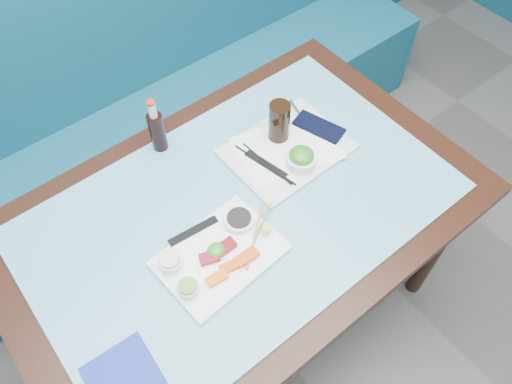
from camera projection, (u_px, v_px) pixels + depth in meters
booth_bench at (124, 130)px, 2.15m from camera, size 3.00×0.56×1.17m
dining_table at (241, 224)px, 1.53m from camera, size 1.40×0.90×0.75m
glass_top at (241, 209)px, 1.46m from camera, size 1.22×0.76×0.01m
sashimi_plate at (220, 256)px, 1.36m from camera, size 0.34×0.26×0.02m
salmon_left at (217, 278)px, 1.30m from camera, size 0.06×0.04×0.01m
salmon_mid at (231, 266)px, 1.32m from camera, size 0.06×0.04×0.01m
salmon_right at (247, 257)px, 1.34m from camera, size 0.07×0.03×0.02m
tuna_left at (209, 258)px, 1.34m from camera, size 0.06×0.05×0.02m
tuna_right at (226, 246)px, 1.36m from camera, size 0.06×0.03×0.02m
seaweed_garnish at (216, 250)px, 1.34m from camera, size 0.06×0.05×0.03m
ramekin_wasabi at (188, 289)px, 1.28m from camera, size 0.06×0.06×0.02m
wasabi_fill at (188, 286)px, 1.27m from camera, size 0.06×0.06×0.01m
ramekin_ginger at (171, 263)px, 1.32m from camera, size 0.08×0.08×0.03m
ginger_fill at (170, 259)px, 1.31m from camera, size 0.06×0.06×0.01m
soy_dish at (239, 220)px, 1.41m from camera, size 0.11×0.11×0.02m
soy_fill at (239, 218)px, 1.40m from camera, size 0.08×0.08×0.01m
lemon_wedge at (268, 229)px, 1.38m from camera, size 0.05×0.05×0.04m
chopstick_sleeve at (193, 231)px, 1.39m from camera, size 0.15×0.04×0.00m
wooden_chopstick_a at (255, 235)px, 1.38m from camera, size 0.17×0.14×0.01m
wooden_chopstick_b at (258, 234)px, 1.39m from camera, size 0.19×0.12×0.01m
serving_tray at (287, 150)px, 1.58m from camera, size 0.38×0.29×0.01m
paper_placemat at (287, 148)px, 1.57m from camera, size 0.36×0.29×0.00m
seaweed_bowl at (301, 160)px, 1.52m from camera, size 0.11×0.11×0.04m
seaweed_salad at (302, 155)px, 1.50m from camera, size 0.09×0.09×0.04m
cola_glass at (279, 122)px, 1.54m from camera, size 0.07×0.07×0.14m
navy_pouch at (319, 127)px, 1.62m from camera, size 0.12×0.18×0.01m
fork at (296, 110)px, 1.66m from camera, size 0.03×0.09×0.01m
black_chopstick_a at (265, 165)px, 1.53m from camera, size 0.06×0.23×0.01m
black_chopstick_b at (267, 164)px, 1.53m from camera, size 0.02×0.22×0.01m
tray_sleeve at (266, 164)px, 1.53m from camera, size 0.06×0.16×0.00m
cola_bottle_body at (157, 132)px, 1.54m from camera, size 0.06×0.06×0.14m
cola_bottle_neck at (152, 110)px, 1.46m from camera, size 0.03×0.03×0.05m
cola_bottle_cap at (150, 103)px, 1.44m from camera, size 0.03×0.03×0.01m
blue_napkin at (123, 377)px, 1.18m from camera, size 0.17×0.17×0.01m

